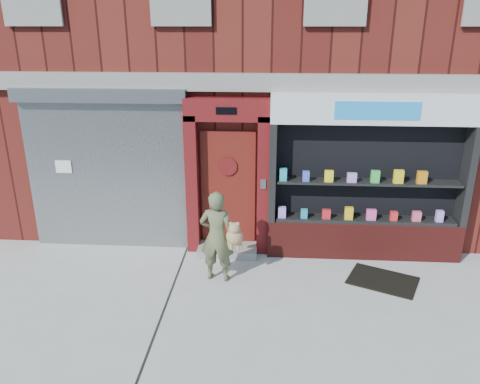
{
  "coord_description": "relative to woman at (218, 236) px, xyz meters",
  "views": [
    {
      "loc": [
        -0.0,
        -6.17,
        4.11
      ],
      "look_at": [
        -0.47,
        1.0,
        1.5
      ],
      "focal_mm": 35.0,
      "sensor_mm": 36.0,
      "label": 1
    }
  ],
  "objects": [
    {
      "name": "ground",
      "position": [
        0.81,
        -0.78,
        -0.79
      ],
      "size": [
        80.0,
        80.0,
        0.0
      ],
      "primitive_type": "plane",
      "color": "#9E9E99",
      "rests_on": "ground"
    },
    {
      "name": "red_door_bay",
      "position": [
        0.06,
        1.08,
        0.67
      ],
      "size": [
        1.52,
        0.58,
        2.9
      ],
      "color": "#510E10",
      "rests_on": "ground"
    },
    {
      "name": "doormat",
      "position": [
        2.77,
        0.09,
        -0.78
      ],
      "size": [
        1.3,
        1.14,
        0.03
      ],
      "primitive_type": "cube",
      "rotation": [
        0.0,
        0.0,
        -0.43
      ],
      "color": "black",
      "rests_on": "ground"
    },
    {
      "name": "woman",
      "position": [
        0.0,
        0.0,
        0.0
      ],
      "size": [
        0.75,
        0.45,
        1.58
      ],
      "color": "#575D3D",
      "rests_on": "ground"
    },
    {
      "name": "building",
      "position": [
        0.81,
        5.21,
        3.21
      ],
      "size": [
        12.0,
        8.16,
        8.0
      ],
      "color": "#4D1511",
      "rests_on": "ground"
    },
    {
      "name": "shutter_bay",
      "position": [
        -2.19,
        1.15,
        0.93
      ],
      "size": [
        3.1,
        0.3,
        3.04
      ],
      "color": "gray",
      "rests_on": "ground"
    },
    {
      "name": "pharmacy_bay",
      "position": [
        2.56,
        1.03,
        0.58
      ],
      "size": [
        3.5,
        0.41,
        3.0
      ],
      "color": "maroon",
      "rests_on": "ground"
    }
  ]
}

